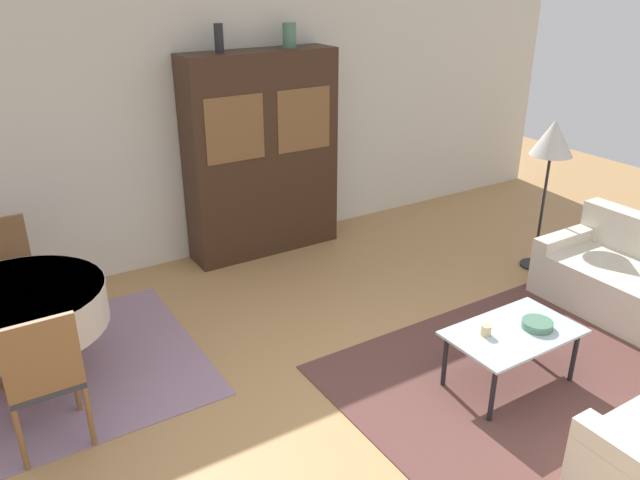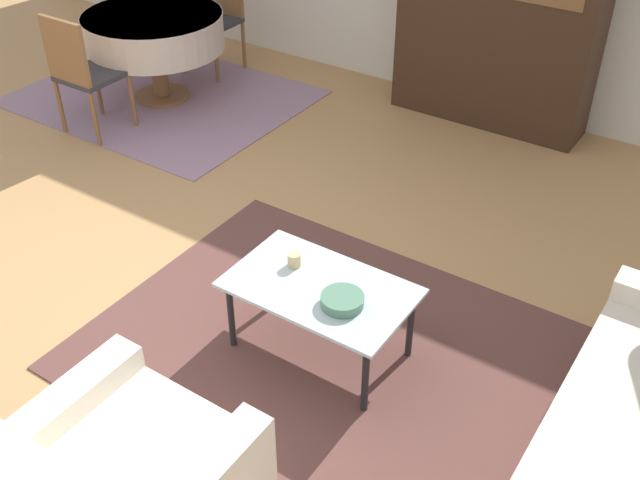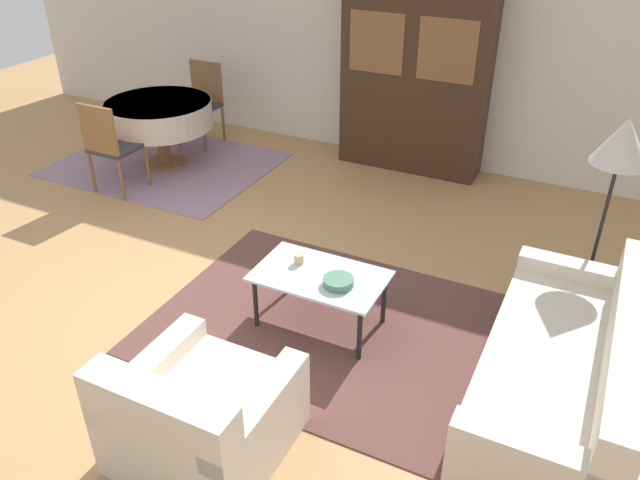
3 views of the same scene
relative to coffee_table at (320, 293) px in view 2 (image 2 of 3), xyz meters
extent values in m
plane|color=tan|center=(-1.11, -0.25, -0.41)|extent=(14.00, 14.00, 0.00)
cube|color=brown|center=(0.09, 0.01, -0.40)|extent=(2.64, 1.99, 0.01)
cube|color=gray|center=(-2.97, 1.89, -0.40)|extent=(2.41, 1.89, 0.01)
cube|color=beige|center=(-0.45, -1.34, 0.07)|extent=(0.16, 0.91, 0.12)
cylinder|color=black|center=(-0.42, -0.23, -0.19)|extent=(0.04, 0.04, 0.43)
cylinder|color=black|center=(0.42, -0.23, -0.19)|extent=(0.04, 0.04, 0.43)
cylinder|color=black|center=(-0.42, 0.23, -0.19)|extent=(0.04, 0.04, 0.43)
cylinder|color=black|center=(0.42, 0.23, -0.19)|extent=(0.04, 0.04, 0.43)
cube|color=silver|center=(0.00, 0.00, 0.04)|extent=(0.96, 0.58, 0.02)
cylinder|color=brown|center=(-2.96, 1.89, -0.38)|extent=(0.48, 0.48, 0.03)
cylinder|color=brown|center=(-2.96, 1.89, -0.17)|extent=(0.14, 0.14, 0.45)
cylinder|color=beige|center=(-2.96, 1.89, 0.20)|extent=(1.18, 1.18, 0.30)
cylinder|color=beige|center=(-2.96, 1.89, 0.34)|extent=(1.19, 1.19, 0.03)
cylinder|color=brown|center=(-3.17, 1.36, -0.17)|extent=(0.04, 0.04, 0.45)
cylinder|color=brown|center=(-2.76, 1.36, -0.17)|extent=(0.04, 0.04, 0.45)
cylinder|color=brown|center=(-3.17, 0.96, -0.17)|extent=(0.04, 0.04, 0.45)
cylinder|color=brown|center=(-2.76, 0.96, -0.17)|extent=(0.04, 0.04, 0.45)
cube|color=#333338|center=(-2.96, 1.16, 0.07)|extent=(0.44, 0.44, 0.04)
cube|color=brown|center=(-2.96, 0.96, 0.34)|extent=(0.44, 0.04, 0.49)
cylinder|color=brown|center=(-2.76, 2.42, -0.17)|extent=(0.04, 0.04, 0.45)
cylinder|color=brown|center=(-3.17, 2.42, -0.17)|extent=(0.04, 0.04, 0.45)
cylinder|color=brown|center=(-2.76, 2.83, -0.17)|extent=(0.04, 0.04, 0.45)
cylinder|color=brown|center=(-3.17, 2.83, -0.17)|extent=(0.04, 0.04, 0.45)
cube|color=#333338|center=(-2.96, 2.62, 0.07)|extent=(0.44, 0.44, 0.04)
cylinder|color=tan|center=(-0.21, 0.07, 0.09)|extent=(0.07, 0.07, 0.08)
cylinder|color=#4C7A60|center=(0.17, -0.06, 0.07)|extent=(0.22, 0.22, 0.06)
camera|label=1|loc=(-3.20, -2.50, 2.44)|focal=35.00mm
camera|label=2|loc=(1.65, -2.48, 2.49)|focal=42.00mm
camera|label=3|loc=(1.67, -3.38, 2.58)|focal=35.00mm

